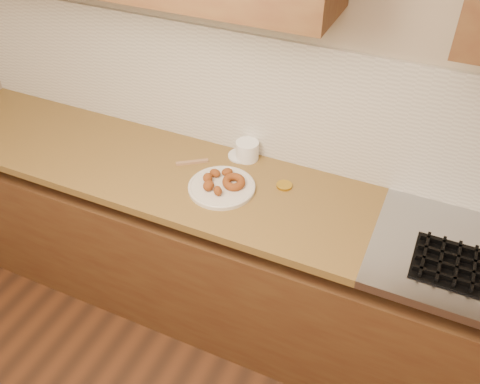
# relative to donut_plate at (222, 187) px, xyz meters

# --- Properties ---
(wall_back) EXTENTS (4.00, 0.02, 2.70)m
(wall_back) POSITION_rel_donut_plate_xyz_m (0.19, 0.34, 0.44)
(wall_back) COLOR tan
(wall_back) RESTS_ON ground
(base_cabinet) EXTENTS (3.60, 0.60, 0.77)m
(base_cabinet) POSITION_rel_donut_plate_xyz_m (0.19, 0.03, -0.52)
(base_cabinet) COLOR brown
(base_cabinet) RESTS_ON floor
(butcher_block) EXTENTS (2.30, 0.62, 0.04)m
(butcher_block) POSITION_rel_donut_plate_xyz_m (-0.46, 0.03, -0.03)
(butcher_block) COLOR brown
(butcher_block) RESTS_ON base_cabinet
(backsplash) EXTENTS (3.60, 0.02, 0.60)m
(backsplash) POSITION_rel_donut_plate_xyz_m (0.19, 0.33, 0.29)
(backsplash) COLOR beige
(backsplash) RESTS_ON wall_back
(donut_plate) EXTENTS (0.30, 0.30, 0.02)m
(donut_plate) POSITION_rel_donut_plate_xyz_m (0.00, 0.00, 0.00)
(donut_plate) COLOR beige
(donut_plate) RESTS_ON butcher_block
(ring_donut) EXTENTS (0.15, 0.15, 0.05)m
(ring_donut) POSITION_rel_donut_plate_xyz_m (0.05, 0.03, 0.03)
(ring_donut) COLOR brown
(ring_donut) RESTS_ON donut_plate
(fried_dough_chunks) EXTENTS (0.14, 0.21, 0.05)m
(fried_dough_chunks) POSITION_rel_donut_plate_xyz_m (-0.04, -0.00, 0.03)
(fried_dough_chunks) COLOR brown
(fried_dough_chunks) RESTS_ON donut_plate
(plastic_tub) EXTENTS (0.14, 0.14, 0.09)m
(plastic_tub) POSITION_rel_donut_plate_xyz_m (0.01, 0.26, 0.04)
(plastic_tub) COLOR white
(plastic_tub) RESTS_ON butcher_block
(tub_lid) EXTENTS (0.14, 0.14, 0.01)m
(tub_lid) POSITION_rel_donut_plate_xyz_m (-0.02, 0.27, -0.00)
(tub_lid) COLOR silver
(tub_lid) RESTS_ON butcher_block
(brass_jar_lid) EXTENTS (0.09, 0.09, 0.01)m
(brass_jar_lid) POSITION_rel_donut_plate_xyz_m (0.25, 0.13, -0.00)
(brass_jar_lid) COLOR #B48923
(brass_jar_lid) RESTS_ON butcher_block
(wooden_utensil) EXTENTS (0.14, 0.11, 0.01)m
(wooden_utensil) POSITION_rel_donut_plate_xyz_m (-0.22, 0.12, -0.00)
(wooden_utensil) COLOR #956D4B
(wooden_utensil) RESTS_ON butcher_block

